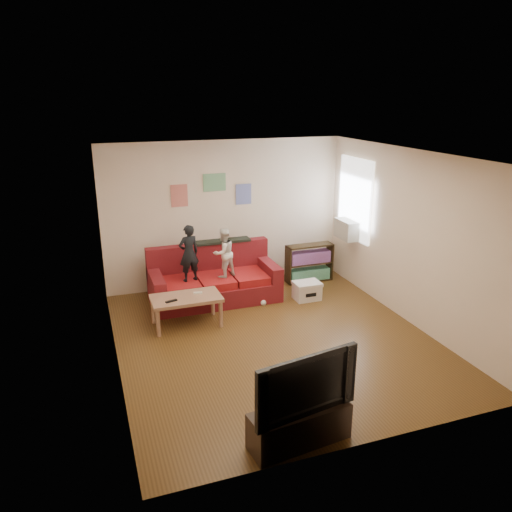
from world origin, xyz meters
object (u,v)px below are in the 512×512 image
object	(u,v)px
child_b	(224,253)
tv_stand	(299,426)
sofa	(214,281)
coffee_table	(186,301)
file_box	(307,291)
bookshelf	(309,265)
child_a	(189,253)
television	(301,381)

from	to	relation	value
child_b	tv_stand	bearing A→B (deg)	63.48
sofa	tv_stand	size ratio (longest dim) A/B	2.06
sofa	child_b	world-z (taller)	child_b
coffee_table	file_box	bearing A→B (deg)	8.14
coffee_table	file_box	distance (m)	2.26
sofa	coffee_table	xyz separation A→B (m)	(-0.67, -0.89, 0.09)
sofa	bookshelf	xyz separation A→B (m)	(1.97, 0.25, -0.00)
child_a	tv_stand	size ratio (longest dim) A/B	0.90
tv_stand	child_a	bearing A→B (deg)	87.76
child_b	file_box	world-z (taller)	child_b
child_b	bookshelf	xyz separation A→B (m)	(1.82, 0.43, -0.57)
child_a	television	world-z (taller)	child_a
sofa	child_b	size ratio (longest dim) A/B	2.58
coffee_table	bookshelf	size ratio (longest dim) A/B	1.18
bookshelf	tv_stand	distance (m)	4.78
television	sofa	bearing A→B (deg)	77.99
sofa	bookshelf	world-z (taller)	sofa
sofa	file_box	distance (m)	1.66
bookshelf	file_box	size ratio (longest dim) A/B	1.97
child_a	bookshelf	distance (m)	2.54
sofa	child_b	distance (m)	0.61
child_b	coffee_table	size ratio (longest dim) A/B	0.80
child_b	television	xyz separation A→B (m)	(-0.30, -3.85, -0.15)
tv_stand	television	distance (m)	0.54
child_a	bookshelf	world-z (taller)	child_a
coffee_table	television	size ratio (longest dim) A/B	0.92
child_a	bookshelf	bearing A→B (deg)	177.68
sofa	file_box	bearing A→B (deg)	-20.39
sofa	television	bearing A→B (deg)	-92.15
bookshelf	tv_stand	xyz separation A→B (m)	(-2.12, -4.28, -0.12)
bookshelf	tv_stand	size ratio (longest dim) A/B	0.85
file_box	television	size ratio (longest dim) A/B	0.40
child_b	bookshelf	distance (m)	1.96
tv_stand	television	bearing A→B (deg)	0.00
child_a	sofa	bearing A→B (deg)	-171.09
sofa	television	distance (m)	4.05
sofa	child_b	bearing A→B (deg)	-49.93
child_b	child_a	bearing A→B (deg)	-22.08
television	tv_stand	bearing A→B (deg)	0.00
sofa	child_a	size ratio (longest dim) A/B	2.28
sofa	bookshelf	bearing A→B (deg)	7.26
coffee_table	bookshelf	distance (m)	2.88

